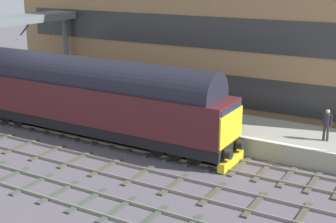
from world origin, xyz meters
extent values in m
plane|color=#59525B|center=(0.00, 0.00, 0.00)|extent=(140.00, 140.00, 0.00)
cube|color=gray|center=(-0.72, 0.00, 0.07)|extent=(0.07, 60.00, 0.15)
cube|color=gray|center=(0.72, 0.00, 0.07)|extent=(0.07, 60.00, 0.15)
cube|color=#4D4841|center=(0.00, -5.40, 0.04)|extent=(2.50, 0.26, 0.09)
cube|color=#4D4841|center=(0.00, -4.20, 0.04)|extent=(2.50, 0.26, 0.09)
cube|color=#4D4841|center=(0.00, -3.00, 0.04)|extent=(2.50, 0.26, 0.09)
cube|color=#4D4841|center=(0.00, -1.80, 0.04)|extent=(2.50, 0.26, 0.09)
cube|color=#4D4841|center=(0.00, -0.60, 0.04)|extent=(2.50, 0.26, 0.09)
cube|color=#4D4841|center=(0.00, 0.60, 0.04)|extent=(2.50, 0.26, 0.09)
cube|color=#4D4841|center=(0.00, 1.80, 0.04)|extent=(2.50, 0.26, 0.09)
cube|color=#4D4841|center=(0.00, 3.00, 0.04)|extent=(2.50, 0.26, 0.09)
cube|color=#4D4841|center=(0.00, 4.20, 0.04)|extent=(2.50, 0.26, 0.09)
cube|color=#4D4841|center=(0.00, 5.40, 0.04)|extent=(2.50, 0.26, 0.09)
cube|color=#4D4841|center=(0.00, 6.60, 0.04)|extent=(2.50, 0.26, 0.09)
cube|color=#4D4841|center=(0.00, 7.80, 0.04)|extent=(2.50, 0.26, 0.09)
cube|color=#4D4841|center=(0.00, 9.00, 0.04)|extent=(2.50, 0.26, 0.09)
cube|color=#4D4841|center=(0.00, 10.20, 0.04)|extent=(2.50, 0.26, 0.09)
cube|color=#4D4841|center=(0.00, 11.40, 0.04)|extent=(2.50, 0.26, 0.09)
cube|color=#4D4841|center=(0.00, 12.60, 0.04)|extent=(2.50, 0.26, 0.09)
cube|color=#4D4841|center=(0.00, 13.80, 0.04)|extent=(2.50, 0.26, 0.09)
cube|color=#4D4841|center=(0.00, 15.00, 0.04)|extent=(2.50, 0.26, 0.09)
cube|color=gray|center=(-4.07, 0.00, 0.07)|extent=(0.07, 60.00, 0.15)
cube|color=gray|center=(-2.64, 0.00, 0.07)|extent=(0.07, 60.00, 0.15)
cube|color=#464738|center=(-3.36, -5.81, 0.04)|extent=(2.50, 0.26, 0.09)
cube|color=#464738|center=(-3.36, -3.87, 0.04)|extent=(2.50, 0.26, 0.09)
cube|color=#464738|center=(-3.36, -1.94, 0.04)|extent=(2.50, 0.26, 0.09)
cube|color=#464738|center=(-3.36, 0.00, 0.04)|extent=(2.50, 0.26, 0.09)
cube|color=#464738|center=(-3.36, 1.94, 0.04)|extent=(2.50, 0.26, 0.09)
cube|color=#464738|center=(-3.36, 3.87, 0.04)|extent=(2.50, 0.26, 0.09)
cube|color=#464738|center=(-3.36, 5.81, 0.04)|extent=(2.50, 0.26, 0.09)
cube|color=#464738|center=(-3.36, 7.74, 0.04)|extent=(2.50, 0.26, 0.09)
cube|color=#464738|center=(-3.36, 9.68, 0.04)|extent=(2.50, 0.26, 0.09)
cube|color=gray|center=(-7.33, 0.00, 0.07)|extent=(0.07, 60.00, 0.15)
cube|color=gray|center=(-5.90, 0.00, 0.07)|extent=(0.07, 60.00, 0.15)
cube|color=#414840|center=(-6.62, -0.79, 0.04)|extent=(2.50, 0.26, 0.09)
cube|color=#414840|center=(-6.62, 0.79, 0.04)|extent=(2.50, 0.26, 0.09)
cube|color=#414840|center=(-6.62, 2.37, 0.04)|extent=(2.50, 0.26, 0.09)
cube|color=#414840|center=(-6.62, 3.95, 0.04)|extent=(2.50, 0.26, 0.09)
cube|color=#414840|center=(-6.62, 5.53, 0.04)|extent=(2.50, 0.26, 0.09)
cube|color=#414840|center=(-6.62, 7.11, 0.04)|extent=(2.50, 0.26, 0.09)
cube|color=#9E9D90|center=(3.60, 0.00, 0.50)|extent=(4.00, 44.00, 1.00)
cube|color=white|center=(1.75, 0.00, 1.00)|extent=(0.30, 44.00, 0.01)
cube|color=#353536|center=(7.02, 2.94, 1.97)|extent=(0.06, 30.61, 2.01)
cube|color=#353536|center=(7.02, 2.94, 5.55)|extent=(0.06, 30.61, 2.01)
cube|color=black|center=(0.00, 7.61, 0.82)|extent=(2.56, 17.69, 0.60)
cube|color=#4B1C20|center=(0.00, 7.61, 2.17)|extent=(2.70, 17.69, 2.10)
cylinder|color=#1F1F2B|center=(0.00, 7.61, 3.40)|extent=(2.56, 16.27, 2.57)
cube|color=yellow|center=(0.00, -1.28, 2.02)|extent=(2.65, 0.08, 1.58)
cube|color=#232D3D|center=(0.00, -1.26, 2.75)|extent=(2.38, 0.04, 0.64)
cube|color=#232D3D|center=(1.37, 7.61, 2.47)|extent=(0.04, 12.38, 0.44)
cylinder|color=black|center=(-0.75, -1.49, 0.92)|extent=(0.48, 0.35, 0.48)
cylinder|color=black|center=(0.75, -1.49, 0.92)|extent=(0.48, 0.35, 0.48)
cube|color=yellow|center=(0.00, -1.34, 0.29)|extent=(2.43, 0.36, 0.47)
cylinder|color=black|center=(0.00, 0.32, 0.52)|extent=(1.64, 1.04, 1.04)
cylinder|color=black|center=(0.00, 1.42, 0.52)|extent=(1.64, 1.04, 1.04)
cylinder|color=black|center=(0.00, 2.52, 0.52)|extent=(1.64, 1.04, 1.04)
cylinder|color=black|center=(0.00, 12.70, 0.52)|extent=(1.64, 1.04, 1.04)
cylinder|color=black|center=(0.00, 13.80, 0.52)|extent=(1.64, 1.04, 1.04)
cylinder|color=black|center=(0.00, 14.90, 0.52)|extent=(1.64, 1.04, 1.04)
cylinder|color=#353131|center=(3.29, -5.18, 1.43)|extent=(0.13, 0.13, 0.84)
cylinder|color=#353131|center=(3.33, -4.98, 1.43)|extent=(0.13, 0.13, 0.84)
cylinder|color=#282431|center=(3.31, -5.08, 2.13)|extent=(0.40, 0.40, 0.56)
sphere|color=tan|center=(3.31, -5.08, 2.54)|extent=(0.22, 0.22, 0.22)
cylinder|color=#282431|center=(3.27, -5.29, 2.13)|extent=(0.09, 0.09, 0.52)
cylinder|color=#282431|center=(3.35, -4.88, 2.13)|extent=(0.09, 0.09, 0.52)
cylinder|color=slate|center=(6.50, 15.00, 2.98)|extent=(0.36, 0.36, 5.96)
cylinder|color=slate|center=(2.42, 15.00, 5.36)|extent=(1.16, 0.10, 0.94)
cylinder|color=slate|center=(4.87, 15.00, 5.36)|extent=(1.11, 0.10, 1.01)
camera|label=1|loc=(-20.81, -9.92, 9.39)|focal=51.75mm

